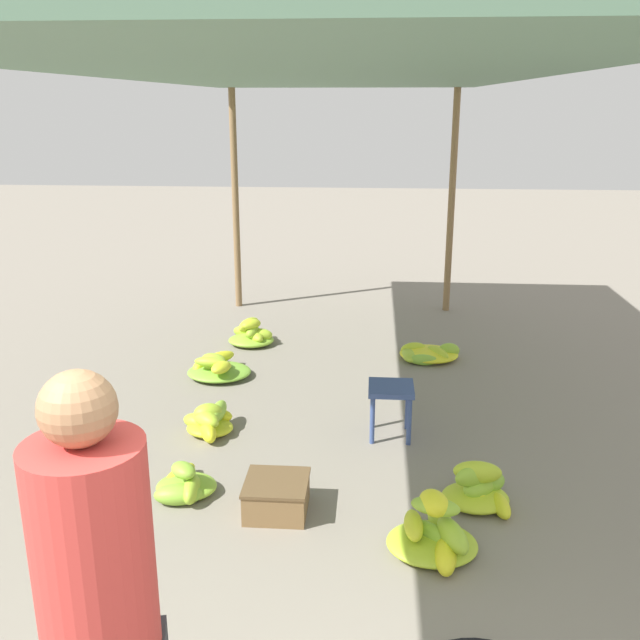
# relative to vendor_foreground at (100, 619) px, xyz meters

# --- Properties ---
(canopy_post_back_left) EXTENTS (0.08, 0.08, 2.61)m
(canopy_post_back_left) POSITION_rel_vendor_foreground_xyz_m (-0.84, 6.70, 0.40)
(canopy_post_back_left) COLOR olive
(canopy_post_back_left) RESTS_ON ground
(canopy_post_back_right) EXTENTS (0.08, 0.08, 2.61)m
(canopy_post_back_right) POSITION_rel_vendor_foreground_xyz_m (1.74, 6.70, 0.40)
(canopy_post_back_right) COLOR olive
(canopy_post_back_right) RESTS_ON ground
(canopy_tarp) EXTENTS (2.97, 7.22, 0.04)m
(canopy_tarp) POSITION_rel_vendor_foreground_xyz_m (0.45, 3.30, 1.73)
(canopy_tarp) COLOR #567A60
(canopy_tarp) RESTS_ON canopy_post_front_left
(vendor_foreground) EXTENTS (0.44, 0.44, 1.73)m
(vendor_foreground) POSITION_rel_vendor_foreground_xyz_m (0.00, 0.00, 0.00)
(vendor_foreground) COLOR #2D2D33
(vendor_foreground) RESTS_ON ground
(stool) EXTENTS (0.34, 0.34, 0.41)m
(stool) POSITION_rel_vendor_foreground_xyz_m (0.99, 3.19, -0.57)
(stool) COLOR #384C84
(stool) RESTS_ON ground
(banana_pile_left_0) EXTENTS (0.40, 0.53, 0.24)m
(banana_pile_left_0) POSITION_rel_vendor_foreground_xyz_m (-0.36, 2.22, -0.83)
(banana_pile_left_0) COLOR yellow
(banana_pile_left_0) RESTS_ON ground
(banana_pile_left_1) EXTENTS (0.48, 0.44, 0.28)m
(banana_pile_left_1) POSITION_rel_vendor_foreground_xyz_m (-0.42, 5.25, -0.80)
(banana_pile_left_1) COLOR #A7C72E
(banana_pile_left_1) RESTS_ON ground
(banana_pile_left_2) EXTENTS (0.59, 0.67, 0.23)m
(banana_pile_left_2) POSITION_rel_vendor_foreground_xyz_m (-0.60, 4.31, -0.82)
(banana_pile_left_2) COLOR #CAD528
(banana_pile_left_2) RESTS_ON ground
(banana_pile_left_3) EXTENTS (0.42, 0.52, 0.24)m
(banana_pile_left_3) POSITION_rel_vendor_foreground_xyz_m (-0.40, 3.13, -0.80)
(banana_pile_left_3) COLOR #A3C52F
(banana_pile_left_3) RESTS_ON ground
(banana_pile_right_0) EXTENTS (0.52, 0.62, 0.38)m
(banana_pile_right_0) POSITION_rel_vendor_foreground_xyz_m (1.21, 1.72, -0.79)
(banana_pile_right_0) COLOR #97C131
(banana_pile_right_0) RESTS_ON ground
(banana_pile_right_1) EXTENTS (0.44, 0.48, 0.30)m
(banana_pile_right_1) POSITION_rel_vendor_foreground_xyz_m (1.53, 2.26, -0.79)
(banana_pile_right_1) COLOR #85B934
(banana_pile_right_1) RESTS_ON ground
(banana_pile_right_2) EXTENTS (0.60, 0.51, 0.16)m
(banana_pile_right_2) POSITION_rel_vendor_foreground_xyz_m (1.39, 4.92, -0.84)
(banana_pile_right_2) COLOR #B5CD2C
(banana_pile_right_2) RESTS_ON ground
(crate_near) EXTENTS (0.39, 0.39, 0.21)m
(crate_near) POSITION_rel_vendor_foreground_xyz_m (0.26, 2.07, -0.79)
(crate_near) COLOR brown
(crate_near) RESTS_ON ground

